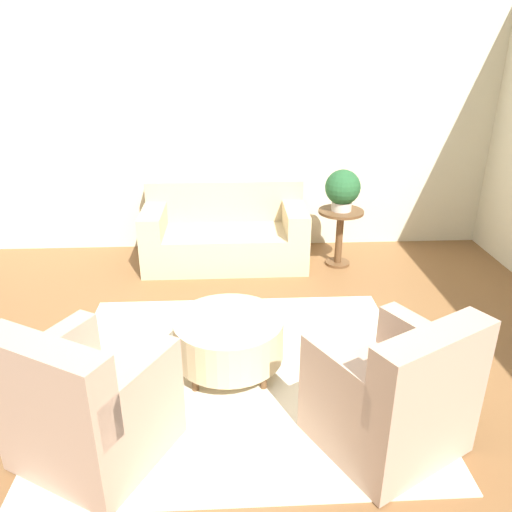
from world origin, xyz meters
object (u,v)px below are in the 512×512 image
Objects in this scene: armchair_right at (394,397)px; ottoman_table at (229,338)px; couch at (225,234)px; side_table at (340,228)px; armchair_left at (86,408)px; potted_plant_on_side_table at (343,189)px.

ottoman_table is (-1.00, 0.84, -0.08)m from armchair_right.
couch is 3.12m from armchair_right.
armchair_right is 1.65× the size of side_table.
armchair_left is (-0.80, -2.94, 0.05)m from couch.
side_table is at bearing -8.00° from couch.
couch is 2.18× the size of ottoman_table.
side_table is (0.24, 2.76, 0.07)m from armchair_right.
side_table is 0.45m from potted_plant_on_side_table.
ottoman_table is at bearing -89.04° from couch.
armchair_right is (1.84, 0.00, 0.00)m from armchair_left.
potted_plant_on_side_table is (-0.00, 0.00, 0.45)m from side_table.
couch is at bearing 109.41° from armchair_right.
couch is 1.41m from potted_plant_on_side_table.
couch is 4.01× the size of potted_plant_on_side_table.
armchair_right reaches higher than side_table.
armchair_right is 1.31m from ottoman_table.
ottoman_table is at bearing -122.78° from potted_plant_on_side_table.
couch is 1.70× the size of armchair_left.
couch is 2.11m from ottoman_table.
potted_plant_on_side_table is at bearing 57.22° from ottoman_table.
armchair_left is 1.65× the size of side_table.
couch is 1.29m from side_table.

